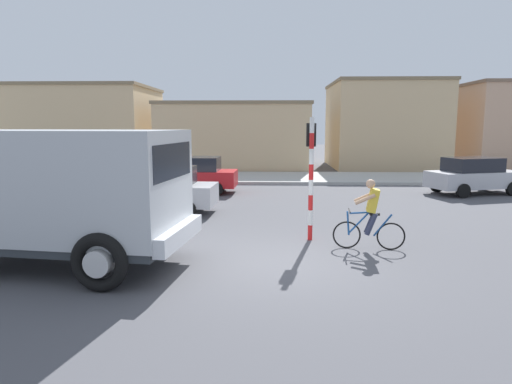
% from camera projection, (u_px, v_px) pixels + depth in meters
% --- Properties ---
extents(ground_plane, '(120.00, 120.00, 0.00)m').
position_uv_depth(ground_plane, '(272.00, 263.00, 9.85)').
color(ground_plane, '#4C4C51').
extents(sidewalk_far, '(80.00, 5.00, 0.16)m').
position_uv_depth(sidewalk_far, '(271.00, 178.00, 25.01)').
color(sidewalk_far, '#ADADA8').
rests_on(sidewalk_far, ground).
extents(truck_foreground, '(5.69, 3.33, 2.90)m').
position_uv_depth(truck_foreground, '(57.00, 189.00, 9.40)').
color(truck_foreground, '#B2B7BC').
rests_on(truck_foreground, ground).
extents(cyclist, '(1.72, 0.52, 1.72)m').
position_uv_depth(cyclist, '(370.00, 215.00, 10.80)').
color(cyclist, black).
rests_on(cyclist, ground).
extents(traffic_light_pole, '(0.24, 0.43, 3.20)m').
position_uv_depth(traffic_light_pole, '(311.00, 161.00, 11.59)').
color(traffic_light_pole, red).
rests_on(traffic_light_pole, ground).
extents(car_red_near, '(4.32, 2.75, 1.60)m').
position_uv_depth(car_red_near, '(474.00, 175.00, 19.54)').
color(car_red_near, '#B7B7BC').
rests_on(car_red_near, ground).
extents(car_white_mid, '(4.06, 1.99, 1.60)m').
position_uv_depth(car_white_mid, '(192.00, 175.00, 19.89)').
color(car_white_mid, red).
rests_on(car_white_mid, ground).
extents(car_far_side, '(4.08, 2.04, 1.60)m').
position_uv_depth(car_far_side, '(158.00, 189.00, 15.31)').
color(car_far_side, '#B7B7BC').
rests_on(car_far_side, ground).
extents(building_corner_left, '(9.40, 7.82, 5.67)m').
position_uv_depth(building_corner_left, '(87.00, 127.00, 31.83)').
color(building_corner_left, '#D1B284').
rests_on(building_corner_left, ground).
extents(building_mid_block, '(10.02, 5.98, 4.47)m').
position_uv_depth(building_mid_block, '(235.00, 136.00, 30.36)').
color(building_mid_block, '#D1B284').
rests_on(building_mid_block, ground).
extents(building_corner_right, '(7.41, 7.80, 5.98)m').
position_uv_depth(building_corner_right, '(383.00, 125.00, 31.96)').
color(building_corner_right, '#D1B284').
rests_on(building_corner_right, ground).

